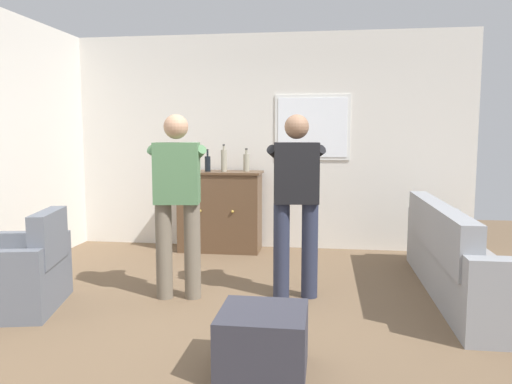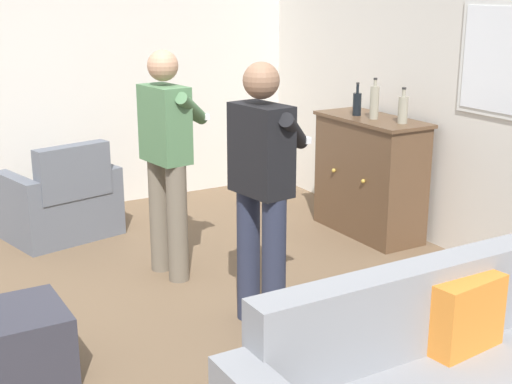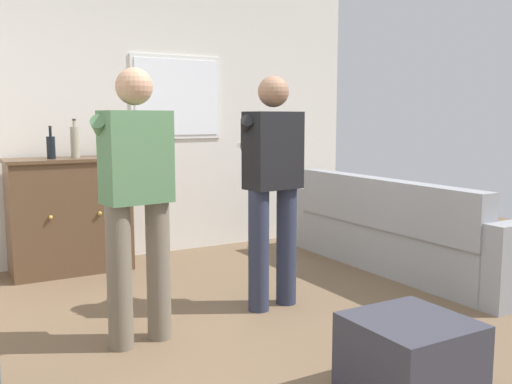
{
  "view_description": "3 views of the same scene",
  "coord_description": "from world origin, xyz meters",
  "px_view_note": "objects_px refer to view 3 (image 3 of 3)",
  "views": [
    {
      "loc": [
        0.72,
        -3.93,
        1.5
      ],
      "look_at": [
        0.12,
        0.42,
        0.99
      ],
      "focal_mm": 35.0,
      "sensor_mm": 36.0,
      "label": 1
    },
    {
      "loc": [
        4.08,
        -1.56,
        2.09
      ],
      "look_at": [
        0.3,
        0.63,
        0.84
      ],
      "focal_mm": 50.0,
      "sensor_mm": 36.0,
      "label": 2
    },
    {
      "loc": [
        -1.66,
        -2.9,
        1.39
      ],
      "look_at": [
        0.27,
        0.48,
        0.88
      ],
      "focal_mm": 40.0,
      "sensor_mm": 36.0,
      "label": 3
    }
  ],
  "objects_px": {
    "sideboard_cabinet": "(70,215)",
    "bottle_wine_green": "(51,147)",
    "couch": "(396,236)",
    "person_standing_right": "(272,181)",
    "person_standing_left": "(136,193)",
    "bottle_spirits_clear": "(104,144)",
    "ottoman": "(410,358)",
    "bottle_liquor_amber": "(75,142)"
  },
  "relations": [
    {
      "from": "person_standing_left",
      "to": "person_standing_right",
      "type": "bearing_deg",
      "value": 9.23
    },
    {
      "from": "person_standing_left",
      "to": "bottle_wine_green",
      "type": "bearing_deg",
      "value": 94.83
    },
    {
      "from": "ottoman",
      "to": "person_standing_right",
      "type": "xyz_separation_m",
      "value": [
        0.11,
        1.51,
        0.74
      ]
    },
    {
      "from": "ottoman",
      "to": "person_standing_right",
      "type": "distance_m",
      "value": 1.69
    },
    {
      "from": "bottle_liquor_amber",
      "to": "person_standing_left",
      "type": "xyz_separation_m",
      "value": [
        -0.05,
        -1.86,
        -0.24
      ]
    },
    {
      "from": "ottoman",
      "to": "person_standing_right",
      "type": "bearing_deg",
      "value": 85.69
    },
    {
      "from": "bottle_liquor_amber",
      "to": "bottle_spirits_clear",
      "type": "distance_m",
      "value": 0.29
    },
    {
      "from": "ottoman",
      "to": "person_standing_left",
      "type": "xyz_separation_m",
      "value": [
        -0.95,
        1.34,
        0.74
      ]
    },
    {
      "from": "bottle_wine_green",
      "to": "bottle_liquor_amber",
      "type": "bearing_deg",
      "value": 5.2
    },
    {
      "from": "bottle_liquor_amber",
      "to": "person_standing_right",
      "type": "height_order",
      "value": "person_standing_right"
    },
    {
      "from": "bottle_wine_green",
      "to": "person_standing_left",
      "type": "bearing_deg",
      "value": -85.17
    },
    {
      "from": "couch",
      "to": "person_standing_right",
      "type": "relative_size",
      "value": 1.52
    },
    {
      "from": "bottle_spirits_clear",
      "to": "sideboard_cabinet",
      "type": "bearing_deg",
      "value": -174.1
    },
    {
      "from": "sideboard_cabinet",
      "to": "bottle_wine_green",
      "type": "xyz_separation_m",
      "value": [
        -0.15,
        -0.05,
        0.62
      ]
    },
    {
      "from": "bottle_liquor_amber",
      "to": "person_standing_right",
      "type": "bearing_deg",
      "value": -59.02
    },
    {
      "from": "bottle_spirits_clear",
      "to": "person_standing_left",
      "type": "bearing_deg",
      "value": -99.69
    },
    {
      "from": "bottle_spirits_clear",
      "to": "ottoman",
      "type": "distance_m",
      "value": 3.46
    },
    {
      "from": "bottle_wine_green",
      "to": "ottoman",
      "type": "height_order",
      "value": "bottle_wine_green"
    },
    {
      "from": "bottle_spirits_clear",
      "to": "person_standing_right",
      "type": "bearing_deg",
      "value": -67.29
    },
    {
      "from": "bottle_liquor_amber",
      "to": "couch",
      "type": "bearing_deg",
      "value": -29.51
    },
    {
      "from": "ottoman",
      "to": "person_standing_right",
      "type": "height_order",
      "value": "person_standing_right"
    },
    {
      "from": "couch",
      "to": "person_standing_left",
      "type": "height_order",
      "value": "person_standing_left"
    },
    {
      "from": "couch",
      "to": "ottoman",
      "type": "relative_size",
      "value": 4.64
    },
    {
      "from": "sideboard_cabinet",
      "to": "bottle_wine_green",
      "type": "height_order",
      "value": "bottle_wine_green"
    },
    {
      "from": "bottle_wine_green",
      "to": "person_standing_right",
      "type": "distance_m",
      "value": 2.07
    },
    {
      "from": "couch",
      "to": "person_standing_right",
      "type": "distance_m",
      "value": 1.63
    },
    {
      "from": "couch",
      "to": "sideboard_cabinet",
      "type": "distance_m",
      "value": 2.94
    },
    {
      "from": "sideboard_cabinet",
      "to": "bottle_spirits_clear",
      "type": "relative_size",
      "value": 3.66
    },
    {
      "from": "couch",
      "to": "person_standing_right",
      "type": "bearing_deg",
      "value": -169.52
    },
    {
      "from": "person_standing_left",
      "to": "person_standing_right",
      "type": "height_order",
      "value": "same"
    },
    {
      "from": "couch",
      "to": "bottle_spirits_clear",
      "type": "distance_m",
      "value": 2.79
    },
    {
      "from": "bottle_wine_green",
      "to": "bottle_liquor_amber",
      "type": "height_order",
      "value": "bottle_liquor_amber"
    },
    {
      "from": "sideboard_cabinet",
      "to": "bottle_liquor_amber",
      "type": "relative_size",
      "value": 3.12
    },
    {
      "from": "bottle_wine_green",
      "to": "ottoman",
      "type": "bearing_deg",
      "value": -70.84
    },
    {
      "from": "person_standing_left",
      "to": "person_standing_right",
      "type": "xyz_separation_m",
      "value": [
        1.06,
        0.17,
        0.0
      ]
    },
    {
      "from": "bottle_spirits_clear",
      "to": "bottle_wine_green",
      "type": "bearing_deg",
      "value": -169.65
    },
    {
      "from": "sideboard_cabinet",
      "to": "person_standing_left",
      "type": "xyz_separation_m",
      "value": [
        0.01,
        -1.89,
        0.42
      ]
    },
    {
      "from": "person_standing_right",
      "to": "bottle_spirits_clear",
      "type": "bearing_deg",
      "value": 112.71
    },
    {
      "from": "bottle_liquor_amber",
      "to": "person_standing_right",
      "type": "distance_m",
      "value": 1.98
    },
    {
      "from": "ottoman",
      "to": "person_standing_left",
      "type": "distance_m",
      "value": 1.8
    },
    {
      "from": "bottle_wine_green",
      "to": "bottle_spirits_clear",
      "type": "bearing_deg",
      "value": 10.35
    },
    {
      "from": "bottle_wine_green",
      "to": "ottoman",
      "type": "xyz_separation_m",
      "value": [
        1.1,
        -3.18,
        -0.94
      ]
    }
  ]
}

